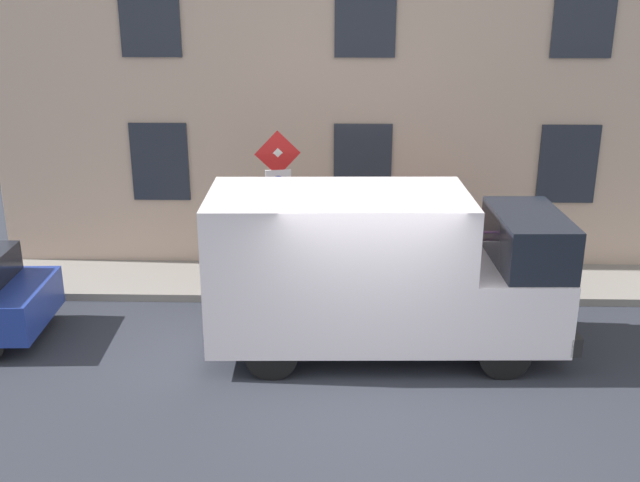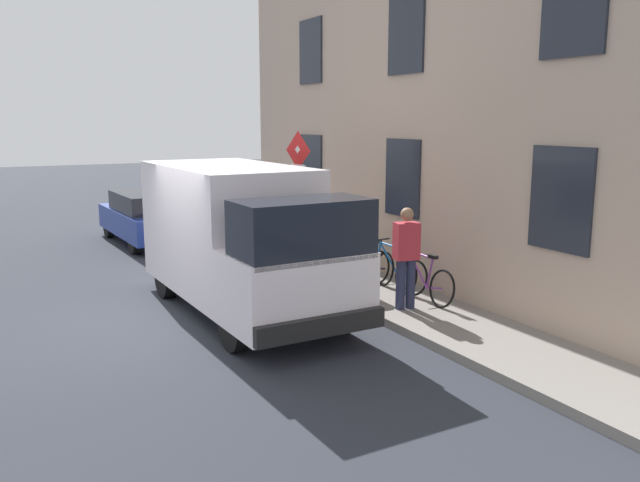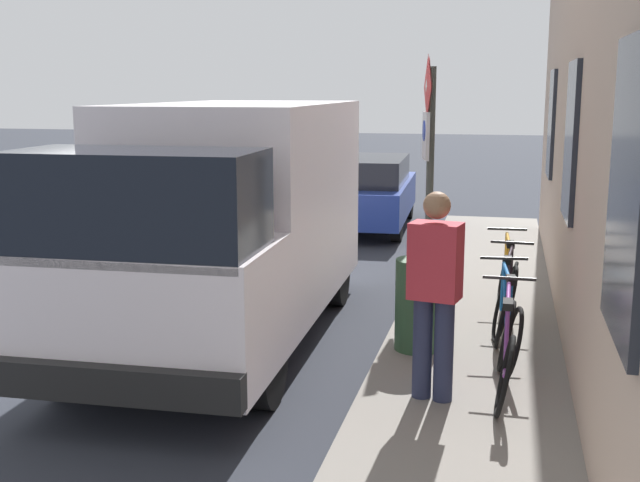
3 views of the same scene
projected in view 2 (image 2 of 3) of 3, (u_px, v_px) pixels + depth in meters
The scene contains 12 objects.
ground_plane at pixel (172, 319), 10.92m from camera, with size 80.00×80.00×0.00m, color #292C34.
sidewalk_slab at pixel (364, 288), 12.66m from camera, with size 1.75×16.13×0.14m, color gray.
building_facade at pixel (420, 114), 12.62m from camera, with size 0.75×14.13×6.77m.
sign_post_stacked at pixel (299, 182), 13.29m from camera, with size 0.19×0.55×2.80m.
delivery_van at pixel (241, 236), 11.11m from camera, with size 2.16×5.39×2.50m.
parked_hatchback at pixel (150, 216), 17.49m from camera, with size 1.94×4.08×1.38m.
bicycle_purple at pixel (423, 280), 11.49m from camera, with size 0.46×1.71×0.89m.
bicycle_blue at pixel (395, 270), 12.22m from camera, with size 0.46×1.72×0.89m.
bicycle_black at pixel (371, 261), 12.96m from camera, with size 0.46×1.72×0.89m.
bicycle_orange at pixel (349, 254), 13.70m from camera, with size 0.46×1.72×0.89m.
pedestrian at pixel (406, 255), 10.87m from camera, with size 0.44×0.33×1.72m.
litter_bin at pixel (354, 269), 11.91m from camera, with size 0.44×0.44×0.90m, color #2D5133.
Camera 2 is at (-2.75, -10.43, 3.29)m, focal length 36.65 mm.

